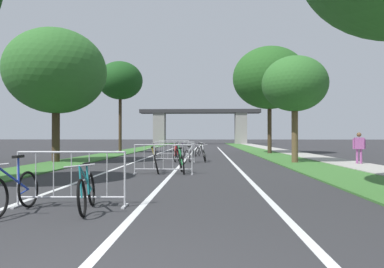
% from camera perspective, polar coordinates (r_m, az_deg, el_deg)
% --- Properties ---
extents(grass_verge_left, '(2.32, 71.71, 0.05)m').
position_cam_1_polar(grass_verge_left, '(32.75, -9.86, -2.65)').
color(grass_verge_left, '#386B2D').
rests_on(grass_verge_left, ground).
extents(grass_verge_right, '(2.32, 71.71, 0.05)m').
position_cam_1_polar(grass_verge_right, '(32.32, 10.42, -2.68)').
color(grass_verge_right, '#386B2D').
rests_on(grass_verge_right, ground).
extents(sidewalk_path_right, '(1.90, 71.71, 0.08)m').
position_cam_1_polar(sidewalk_path_right, '(32.68, 14.09, -2.62)').
color(sidewalk_path_right, '#9E9B93').
rests_on(sidewalk_path_right, ground).
extents(lane_stripe_center, '(0.14, 41.49, 0.01)m').
position_cam_1_polar(lane_stripe_center, '(23.45, -0.60, -3.61)').
color(lane_stripe_center, silver).
rests_on(lane_stripe_center, ground).
extents(lane_stripe_right_lane, '(0.14, 41.49, 0.01)m').
position_cam_1_polar(lane_stripe_right_lane, '(23.46, 5.55, -3.61)').
color(lane_stripe_right_lane, silver).
rests_on(lane_stripe_right_lane, ground).
extents(lane_stripe_left_lane, '(0.14, 41.49, 0.01)m').
position_cam_1_polar(lane_stripe_left_lane, '(23.72, -6.68, -3.57)').
color(lane_stripe_left_lane, silver).
rests_on(lane_stripe_left_lane, ground).
extents(overpass_bridge, '(20.72, 2.84, 5.98)m').
position_cam_1_polar(overpass_bridge, '(61.97, 1.27, 2.04)').
color(overpass_bridge, '#2D2D30').
rests_on(overpass_bridge, ground).
extents(tree_left_maple_mid, '(5.03, 5.03, 6.77)m').
position_cam_1_polar(tree_left_maple_mid, '(19.62, -20.87, 9.30)').
color(tree_left_maple_mid, '#3D2D1E').
rests_on(tree_left_maple_mid, ground).
extents(tree_left_oak_mid, '(3.56, 3.56, 7.30)m').
position_cam_1_polar(tree_left_oak_mid, '(29.38, -11.37, 8.32)').
color(tree_left_oak_mid, '#3D2D1E').
rests_on(tree_left_oak_mid, ground).
extents(tree_right_pine_far, '(3.22, 3.22, 5.30)m').
position_cam_1_polar(tree_right_pine_far, '(18.51, 16.06, 7.64)').
color(tree_right_pine_far, brown).
rests_on(tree_right_pine_far, ground).
extents(tree_right_cypress_far, '(5.57, 5.57, 8.15)m').
position_cam_1_polar(tree_right_cypress_far, '(28.13, 12.25, 8.72)').
color(tree_right_cypress_far, '#3D2D1E').
rests_on(tree_right_cypress_far, ground).
extents(crowd_barrier_nearest, '(2.09, 0.52, 1.05)m').
position_cam_1_polar(crowd_barrier_nearest, '(7.15, -18.68, -6.88)').
color(crowd_barrier_nearest, '#ADADB2').
rests_on(crowd_barrier_nearest, ground).
extents(crowd_barrier_second, '(2.08, 0.46, 1.05)m').
position_cam_1_polar(crowd_barrier_second, '(12.56, -4.60, -4.09)').
color(crowd_barrier_second, '#ADADB2').
rests_on(crowd_barrier_second, ground).
extents(crowd_barrier_third, '(2.09, 0.52, 1.05)m').
position_cam_1_polar(crowd_barrier_third, '(18.34, -2.83, -2.92)').
color(crowd_barrier_third, '#ADADB2').
rests_on(crowd_barrier_third, ground).
extents(crowd_barrier_fourth, '(2.08, 0.48, 1.05)m').
position_cam_1_polar(crowd_barrier_fourth, '(24.17, -2.90, -2.30)').
color(crowd_barrier_fourth, '#ADADB2').
rests_on(crowd_barrier_fourth, ground).
extents(bicycle_white_0, '(0.67, 1.75, 0.95)m').
position_cam_1_polar(bicycle_white_0, '(23.68, 1.07, -2.67)').
color(bicycle_white_0, black).
rests_on(bicycle_white_0, ground).
extents(bicycle_teal_1, '(0.50, 1.61, 0.88)m').
position_cam_1_polar(bicycle_teal_1, '(6.70, -16.44, -8.74)').
color(bicycle_teal_1, black).
rests_on(bicycle_teal_1, ground).
extents(bicycle_orange_2, '(0.53, 1.71, 0.90)m').
position_cam_1_polar(bicycle_orange_2, '(24.73, -5.89, -2.61)').
color(bicycle_orange_2, black).
rests_on(bicycle_orange_2, ground).
extents(bicycle_blue_3, '(0.49, 1.65, 0.99)m').
position_cam_1_polar(bicycle_blue_3, '(6.99, -26.63, -8.15)').
color(bicycle_blue_3, black).
rests_on(bicycle_blue_3, ground).
extents(bicycle_purple_4, '(0.49, 1.64, 0.98)m').
position_cam_1_polar(bicycle_purple_4, '(24.66, -1.37, -2.58)').
color(bicycle_purple_4, black).
rests_on(bicycle_purple_4, ground).
extents(bicycle_silver_5, '(0.76, 1.66, 1.01)m').
position_cam_1_polar(bicycle_silver_5, '(17.76, -0.53, -3.43)').
color(bicycle_silver_5, black).
rests_on(bicycle_silver_5, ground).
extents(bicycle_black_6, '(0.52, 1.66, 1.00)m').
position_cam_1_polar(bicycle_black_6, '(23.78, -2.50, -2.64)').
color(bicycle_black_6, black).
rests_on(bicycle_black_6, ground).
extents(bicycle_green_7, '(0.58, 1.64, 1.04)m').
position_cam_1_polar(bicycle_green_7, '(12.93, -1.70, -4.57)').
color(bicycle_green_7, black).
rests_on(bicycle_green_7, ground).
extents(bicycle_yellow_8, '(0.65, 1.72, 0.98)m').
position_cam_1_polar(bicycle_yellow_8, '(13.16, -5.83, -4.51)').
color(bicycle_yellow_8, black).
rests_on(bicycle_yellow_8, ground).
extents(bicycle_red_9, '(0.44, 1.75, 0.94)m').
position_cam_1_polar(bicycle_red_9, '(18.87, -2.57, -3.28)').
color(bicycle_red_9, black).
rests_on(bicycle_red_9, ground).
extents(bicycle_white_10, '(0.54, 1.63, 0.98)m').
position_cam_1_polar(bicycle_white_10, '(18.75, 1.93, -3.30)').
color(bicycle_white_10, black).
rests_on(bicycle_white_10, ground).
extents(pedestrian_with_backpack, '(0.54, 0.33, 1.51)m').
position_cam_1_polar(pedestrian_with_backpack, '(18.11, 25.08, -1.64)').
color(pedestrian_with_backpack, '#994C8C').
rests_on(pedestrian_with_backpack, ground).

